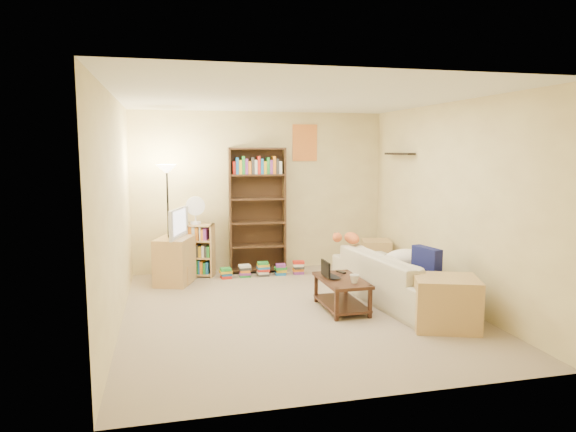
{
  "coord_description": "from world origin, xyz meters",
  "views": [
    {
      "loc": [
        -1.47,
        -5.77,
        1.93
      ],
      "look_at": [
        0.08,
        0.71,
        1.05
      ],
      "focal_mm": 32.0,
      "sensor_mm": 36.0,
      "label": 1
    }
  ],
  "objects_px": {
    "coffee_table": "(342,290)",
    "desk_fan": "(195,209)",
    "television": "(174,223)",
    "mug": "(354,279)",
    "tabby_cat": "(349,238)",
    "short_bookshelf": "(193,250)",
    "laptop": "(335,277)",
    "floor_lamp": "(167,189)",
    "side_table": "(376,256)",
    "sofa": "(397,277)",
    "tv_stand": "(175,261)",
    "tall_bookshelf": "(257,207)",
    "end_cabinet": "(446,303)"
  },
  "relations": [
    {
      "from": "coffee_table",
      "to": "desk_fan",
      "type": "distance_m",
      "value": 2.72
    },
    {
      "from": "television",
      "to": "desk_fan",
      "type": "distance_m",
      "value": 0.5
    },
    {
      "from": "coffee_table",
      "to": "mug",
      "type": "height_order",
      "value": "mug"
    },
    {
      "from": "tabby_cat",
      "to": "short_bookshelf",
      "type": "height_order",
      "value": "short_bookshelf"
    },
    {
      "from": "laptop",
      "to": "mug",
      "type": "xyz_separation_m",
      "value": [
        0.13,
        -0.3,
        0.04
      ]
    },
    {
      "from": "desk_fan",
      "to": "floor_lamp",
      "type": "distance_m",
      "value": 0.6
    },
    {
      "from": "television",
      "to": "side_table",
      "type": "height_order",
      "value": "television"
    },
    {
      "from": "tabby_cat",
      "to": "laptop",
      "type": "xyz_separation_m",
      "value": [
        -0.49,
        -0.86,
        -0.31
      ]
    },
    {
      "from": "short_bookshelf",
      "to": "floor_lamp",
      "type": "bearing_deg",
      "value": -117.49
    },
    {
      "from": "sofa",
      "to": "mug",
      "type": "xyz_separation_m",
      "value": [
        -0.73,
        -0.39,
        0.12
      ]
    },
    {
      "from": "sofa",
      "to": "tv_stand",
      "type": "distance_m",
      "value": 3.13
    },
    {
      "from": "tall_bookshelf",
      "to": "floor_lamp",
      "type": "bearing_deg",
      "value": -159.07
    },
    {
      "from": "sofa",
      "to": "floor_lamp",
      "type": "bearing_deg",
      "value": 53.67
    },
    {
      "from": "television",
      "to": "short_bookshelf",
      "type": "xyz_separation_m",
      "value": [
        0.28,
        0.38,
        -0.48
      ]
    },
    {
      "from": "coffee_table",
      "to": "short_bookshelf",
      "type": "distance_m",
      "value": 2.66
    },
    {
      "from": "tabby_cat",
      "to": "floor_lamp",
      "type": "relative_size",
      "value": 0.29
    },
    {
      "from": "coffee_table",
      "to": "tall_bookshelf",
      "type": "distance_m",
      "value": 2.37
    },
    {
      "from": "mug",
      "to": "tall_bookshelf",
      "type": "xyz_separation_m",
      "value": [
        -0.72,
        2.36,
        0.6
      ]
    },
    {
      "from": "coffee_table",
      "to": "mug",
      "type": "relative_size",
      "value": 6.29
    },
    {
      "from": "coffee_table",
      "to": "laptop",
      "type": "xyz_separation_m",
      "value": [
        -0.06,
        0.07,
        0.15
      ]
    },
    {
      "from": "desk_fan",
      "to": "coffee_table",
      "type": "bearing_deg",
      "value": -52.01
    },
    {
      "from": "sofa",
      "to": "laptop",
      "type": "xyz_separation_m",
      "value": [
        -0.86,
        -0.09,
        0.08
      ]
    },
    {
      "from": "mug",
      "to": "sofa",
      "type": "bearing_deg",
      "value": 28.14
    },
    {
      "from": "tabby_cat",
      "to": "mug",
      "type": "height_order",
      "value": "tabby_cat"
    },
    {
      "from": "mug",
      "to": "short_bookshelf",
      "type": "distance_m",
      "value": 2.88
    },
    {
      "from": "laptop",
      "to": "television",
      "type": "distance_m",
      "value": 2.53
    },
    {
      "from": "short_bookshelf",
      "to": "tall_bookshelf",
      "type": "bearing_deg",
      "value": 21.02
    },
    {
      "from": "tabby_cat",
      "to": "coffee_table",
      "type": "height_order",
      "value": "tabby_cat"
    },
    {
      "from": "tv_stand",
      "to": "side_table",
      "type": "height_order",
      "value": "tv_stand"
    },
    {
      "from": "floor_lamp",
      "to": "end_cabinet",
      "type": "distance_m",
      "value": 4.03
    },
    {
      "from": "short_bookshelf",
      "to": "side_table",
      "type": "bearing_deg",
      "value": 10.3
    },
    {
      "from": "short_bookshelf",
      "to": "coffee_table",
      "type": "bearing_deg",
      "value": -33.81
    },
    {
      "from": "sofa",
      "to": "tall_bookshelf",
      "type": "distance_m",
      "value": 2.55
    },
    {
      "from": "mug",
      "to": "television",
      "type": "distance_m",
      "value": 2.82
    },
    {
      "from": "television",
      "to": "coffee_table",
      "type": "bearing_deg",
      "value": -111.49
    },
    {
      "from": "coffee_table",
      "to": "side_table",
      "type": "bearing_deg",
      "value": 54.34
    },
    {
      "from": "sofa",
      "to": "desk_fan",
      "type": "distance_m",
      "value": 3.13
    },
    {
      "from": "sofa",
      "to": "end_cabinet",
      "type": "relative_size",
      "value": 3.28
    },
    {
      "from": "laptop",
      "to": "side_table",
      "type": "relative_size",
      "value": 0.62
    },
    {
      "from": "laptop",
      "to": "desk_fan",
      "type": "relative_size",
      "value": 0.73
    },
    {
      "from": "short_bookshelf",
      "to": "end_cabinet",
      "type": "distance_m",
      "value": 3.88
    },
    {
      "from": "sofa",
      "to": "tv_stand",
      "type": "relative_size",
      "value": 3.29
    },
    {
      "from": "mug",
      "to": "desk_fan",
      "type": "distance_m",
      "value": 2.88
    },
    {
      "from": "tabby_cat",
      "to": "laptop",
      "type": "relative_size",
      "value": 1.58
    },
    {
      "from": "short_bookshelf",
      "to": "desk_fan",
      "type": "xyz_separation_m",
      "value": [
        0.04,
        -0.04,
        0.63
      ]
    },
    {
      "from": "sofa",
      "to": "laptop",
      "type": "bearing_deg",
      "value": 89.14
    },
    {
      "from": "tv_stand",
      "to": "end_cabinet",
      "type": "relative_size",
      "value": 1.0
    },
    {
      "from": "mug",
      "to": "floor_lamp",
      "type": "distance_m",
      "value": 3.0
    },
    {
      "from": "tabby_cat",
      "to": "floor_lamp",
      "type": "distance_m",
      "value": 2.65
    },
    {
      "from": "tall_bookshelf",
      "to": "side_table",
      "type": "height_order",
      "value": "tall_bookshelf"
    }
  ]
}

